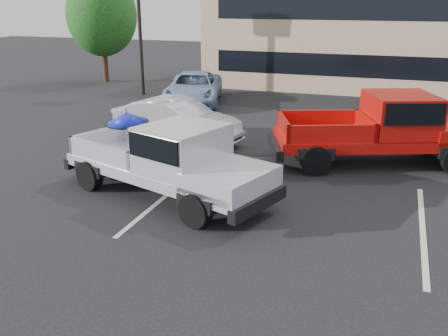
{
  "coord_description": "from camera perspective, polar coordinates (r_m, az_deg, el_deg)",
  "views": [
    {
      "loc": [
        2.15,
        -8.48,
        4.69
      ],
      "look_at": [
        -1.1,
        0.87,
        1.3
      ],
      "focal_mm": 40.0,
      "sensor_mm": 36.0,
      "label": 1
    }
  ],
  "objects": [
    {
      "name": "motel_building",
      "position": [
        29.5,
        19.5,
        15.01
      ],
      "size": [
        20.4,
        8.4,
        6.3
      ],
      "color": "tan",
      "rests_on": "ground"
    },
    {
      "name": "silver_sedan",
      "position": [
        16.95,
        -5.44,
        5.36
      ],
      "size": [
        4.71,
        2.43,
        1.48
      ],
      "primitive_type": "imported",
      "rotation": [
        0.0,
        0.0,
        1.37
      ],
      "color": "#A4A6AB",
      "rests_on": "ground"
    },
    {
      "name": "ground",
      "position": [
        9.92,
        4.39,
        -9.36
      ],
      "size": [
        90.0,
        90.0,
        0.0
      ],
      "primitive_type": "plane",
      "color": "black",
      "rests_on": "ground"
    },
    {
      "name": "stripe_right",
      "position": [
        11.51,
        21.76,
        -6.57
      ],
      "size": [
        0.12,
        5.0,
        0.01
      ],
      "primitive_type": "cube",
      "color": "silver",
      "rests_on": "ground"
    },
    {
      "name": "blue_suv",
      "position": [
        23.4,
        -3.46,
        9.1
      ],
      "size": [
        3.66,
        5.55,
        1.42
      ],
      "primitive_type": "imported",
      "rotation": [
        0.0,
        0.0,
        0.28
      ],
      "color": "#849FC5",
      "rests_on": "ground"
    },
    {
      "name": "stripe_left",
      "position": [
        12.58,
        -6.54,
        -3.09
      ],
      "size": [
        0.12,
        5.0,
        0.01
      ],
      "primitive_type": "cube",
      "color": "silver",
      "rests_on": "ground"
    },
    {
      "name": "silver_pickup",
      "position": [
        12.01,
        -5.58,
        1.18
      ],
      "size": [
        6.02,
        3.7,
        2.06
      ],
      "rotation": [
        0.0,
        0.0,
        -0.33
      ],
      "color": "black",
      "rests_on": "ground"
    },
    {
      "name": "tree_left",
      "position": [
        30.18,
        -13.82,
        16.59
      ],
      "size": [
        3.96,
        3.96,
        6.02
      ],
      "color": "#332114",
      "rests_on": "ground"
    },
    {
      "name": "red_pickup",
      "position": [
        15.46,
        18.71,
        4.58
      ],
      "size": [
        6.6,
        4.26,
        2.06
      ],
      "rotation": [
        0.0,
        0.0,
        0.37
      ],
      "color": "black",
      "rests_on": "ground"
    }
  ]
}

